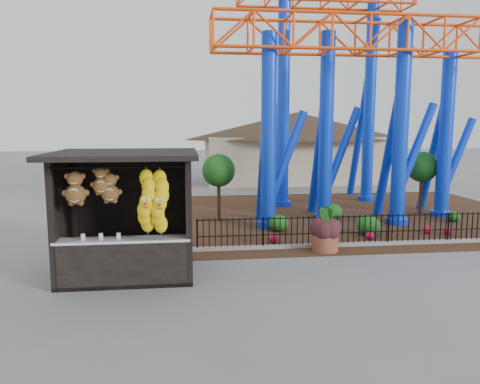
{
  "coord_description": "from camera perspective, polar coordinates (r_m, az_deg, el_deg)",
  "views": [
    {
      "loc": [
        -1.59,
        -10.69,
        3.77
      ],
      "look_at": [
        -0.09,
        1.5,
        2.0
      ],
      "focal_mm": 35.0,
      "sensor_mm": 36.0,
      "label": 1
    }
  ],
  "objects": [
    {
      "name": "terracotta_planter",
      "position": [
        14.31,
        10.34,
        -5.97
      ],
      "size": [
        1.02,
        1.02,
        0.59
      ],
      "primitive_type": "cylinder",
      "rotation": [
        0.0,
        0.0,
        0.39
      ],
      "color": "brown",
      "rests_on": "ground"
    },
    {
      "name": "prize_booth",
      "position": [
        11.9,
        -13.63,
        -2.92
      ],
      "size": [
        3.5,
        3.4,
        3.12
      ],
      "color": "black",
      "rests_on": "ground"
    },
    {
      "name": "roller_coaster",
      "position": [
        20.25,
        12.89,
        15.59
      ],
      "size": [
        11.0,
        6.37,
        10.82
      ],
      "color": "#0D37E0",
      "rests_on": "ground"
    },
    {
      "name": "picket_fence",
      "position": [
        15.5,
        17.99,
        -4.39
      ],
      "size": [
        12.2,
        0.06,
        1.0
      ],
      "primitive_type": null,
      "color": "black",
      "rests_on": "ground"
    },
    {
      "name": "potted_plant",
      "position": [
        14.46,
        10.65,
        -5.29
      ],
      "size": [
        0.81,
        0.71,
        0.87
      ],
      "primitive_type": "imported",
      "rotation": [
        0.0,
        0.0,
        -0.05
      ],
      "color": "#1B5519",
      "rests_on": "ground"
    },
    {
      "name": "ground",
      "position": [
        11.45,
        1.41,
        -11.03
      ],
      "size": [
        120.0,
        120.0,
        0.0
      ],
      "primitive_type": "plane",
      "color": "slate",
      "rests_on": "ground"
    },
    {
      "name": "mulch_bed",
      "position": [
        19.87,
        9.49,
        -2.83
      ],
      "size": [
        18.0,
        12.0,
        0.02
      ],
      "primitive_type": "cube",
      "color": "#331E11",
      "rests_on": "ground"
    },
    {
      "name": "curb",
      "position": [
        15.25,
        14.83,
        -6.16
      ],
      "size": [
        18.0,
        0.18,
        0.12
      ],
      "primitive_type": "cube",
      "color": "gray",
      "rests_on": "ground"
    },
    {
      "name": "pavilion",
      "position": [
        31.62,
        6.94,
        6.87
      ],
      "size": [
        15.0,
        15.0,
        4.8
      ],
      "color": "#BFAD8C",
      "rests_on": "ground"
    },
    {
      "name": "landscaping",
      "position": [
        17.68,
        13.11,
        -3.31
      ],
      "size": [
        8.02,
        3.91,
        0.66
      ],
      "color": "#184D16",
      "rests_on": "mulch_bed"
    },
    {
      "name": "planter_foliage",
      "position": [
        14.18,
        10.4,
        -3.55
      ],
      "size": [
        0.7,
        0.7,
        0.64
      ],
      "primitive_type": "ellipsoid",
      "color": "#35151A",
      "rests_on": "terracotta_planter"
    }
  ]
}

